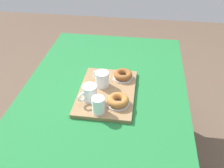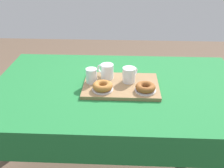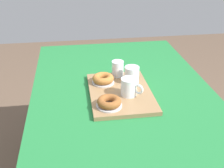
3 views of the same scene
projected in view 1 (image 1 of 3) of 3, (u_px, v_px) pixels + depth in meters
name	position (u px, v px, depth m)	size (l,w,h in m)	color
dining_table	(103.00, 107.00, 1.47)	(1.53, 0.95, 0.73)	#1E6B33
serving_tray	(107.00, 92.00, 1.42)	(0.44, 0.31, 0.02)	olive
tea_mug_left	(102.00, 79.00, 1.43)	(0.09, 0.10, 0.09)	white
tea_mug_right	(89.00, 93.00, 1.33)	(0.11, 0.09, 0.09)	white
water_glass_near	(98.00, 106.00, 1.25)	(0.07, 0.07, 0.09)	white
donut_plate_left	(123.00, 77.00, 1.51)	(0.12, 0.12, 0.01)	silver
sugar_donut_left	(123.00, 75.00, 1.50)	(0.11, 0.11, 0.04)	brown
donut_plate_right	(118.00, 103.00, 1.32)	(0.12, 0.12, 0.01)	silver
sugar_donut_right	(118.00, 100.00, 1.31)	(0.11, 0.11, 0.04)	#A3662D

